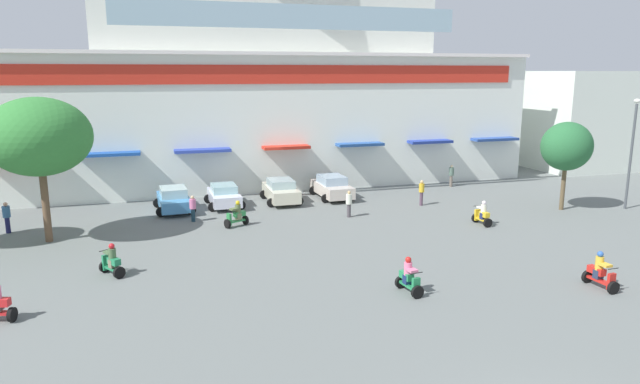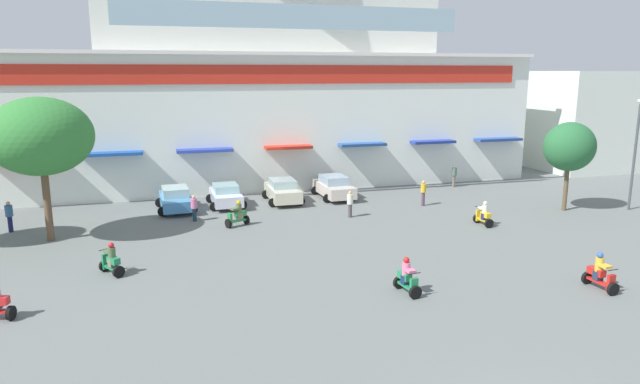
% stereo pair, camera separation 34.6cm
% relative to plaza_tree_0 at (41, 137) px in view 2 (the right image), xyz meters
% --- Properties ---
extents(ground_plane, '(128.00, 128.00, 0.00)m').
position_rel_plaza_tree_0_xyz_m(ground_plane, '(14.29, -8.63, -5.43)').
color(ground_plane, slate).
extents(colonial_building, '(40.15, 14.73, 20.17)m').
position_rel_plaza_tree_0_xyz_m(colonial_building, '(14.29, 13.74, 3.25)').
color(colonial_building, white).
rests_on(colonial_building, ground).
extents(flank_building_right, '(13.76, 11.70, 8.68)m').
position_rel_plaza_tree_0_xyz_m(flank_building_right, '(45.22, 13.19, -1.09)').
color(flank_building_right, silver).
rests_on(flank_building_right, ground).
extents(plaza_tree_0, '(5.14, 5.29, 7.42)m').
position_rel_plaza_tree_0_xyz_m(plaza_tree_0, '(0.00, 0.00, 0.00)').
color(plaza_tree_0, brown).
rests_on(plaza_tree_0, ground).
extents(plaza_tree_1, '(3.22, 2.93, 5.59)m').
position_rel_plaza_tree_0_xyz_m(plaza_tree_1, '(30.21, -1.92, -1.38)').
color(plaza_tree_1, brown).
rests_on(plaza_tree_1, ground).
extents(parked_car_0, '(2.53, 4.22, 1.51)m').
position_rel_plaza_tree_0_xyz_m(parked_car_0, '(6.53, 4.90, -4.67)').
color(parked_car_0, '#468BC4').
rests_on(parked_car_0, ground).
extents(parked_car_1, '(2.39, 3.95, 1.45)m').
position_rel_plaza_tree_0_xyz_m(parked_car_1, '(9.73, 5.22, -4.69)').
color(parked_car_1, silver).
rests_on(parked_car_1, ground).
extents(parked_car_2, '(2.48, 4.27, 1.57)m').
position_rel_plaza_tree_0_xyz_m(parked_car_2, '(13.55, 5.34, -4.64)').
color(parked_car_2, beige).
rests_on(parked_car_2, ground).
extents(parked_car_3, '(2.50, 4.43, 1.57)m').
position_rel_plaza_tree_0_xyz_m(parked_car_3, '(17.24, 5.60, -4.64)').
color(parked_car_3, beige).
rests_on(parked_car_3, ground).
extents(scooter_rider_0, '(0.59, 1.49, 1.53)m').
position_rel_plaza_tree_0_xyz_m(scooter_rider_0, '(22.42, -13.57, -4.80)').
color(scooter_rider_0, black).
rests_on(scooter_rider_0, ground).
extents(scooter_rider_3, '(1.14, 1.39, 1.47)m').
position_rel_plaza_tree_0_xyz_m(scooter_rider_3, '(3.40, -6.27, -4.82)').
color(scooter_rider_3, black).
rests_on(scooter_rider_3, ground).
extents(scooter_rider_4, '(0.69, 1.38, 1.48)m').
position_rel_plaza_tree_0_xyz_m(scooter_rider_4, '(14.77, -11.81, -4.82)').
color(scooter_rider_4, black).
rests_on(scooter_rider_4, ground).
extents(scooter_rider_5, '(1.45, 1.04, 1.49)m').
position_rel_plaza_tree_0_xyz_m(scooter_rider_5, '(9.76, 0.10, -4.81)').
color(scooter_rider_5, black).
rests_on(scooter_rider_5, ground).
extents(scooter_rider_7, '(0.55, 1.34, 1.45)m').
position_rel_plaza_tree_0_xyz_m(scooter_rider_7, '(23.28, -3.69, -4.83)').
color(scooter_rider_7, black).
rests_on(scooter_rider_7, ground).
extents(pedestrian_0, '(0.52, 0.52, 1.69)m').
position_rel_plaza_tree_0_xyz_m(pedestrian_0, '(27.19, 6.68, -4.47)').
color(pedestrian_0, '#6B6055').
rests_on(pedestrian_0, ground).
extents(pedestrian_1, '(0.46, 0.46, 1.68)m').
position_rel_plaza_tree_0_xyz_m(pedestrian_1, '(22.16, 1.72, -4.47)').
color(pedestrian_1, '#533D4D').
rests_on(pedestrian_1, ground).
extents(pedestrian_2, '(0.52, 0.52, 1.63)m').
position_rel_plaza_tree_0_xyz_m(pedestrian_2, '(16.57, 0.21, -4.51)').
color(pedestrian_2, '#4A4449').
rests_on(pedestrian_2, ground).
extents(pedestrian_3, '(0.47, 0.47, 1.56)m').
position_rel_plaza_tree_0_xyz_m(pedestrian_3, '(7.48, 1.88, -4.55)').
color(pedestrian_3, '#1A3543').
rests_on(pedestrian_3, ground).
extents(pedestrian_4, '(0.44, 0.44, 1.72)m').
position_rel_plaza_tree_0_xyz_m(pedestrian_4, '(-2.38, 2.37, -4.46)').
color(pedestrian_4, '#1C1D4D').
rests_on(pedestrian_4, ground).
extents(streetlamp_near, '(0.40, 0.40, 6.99)m').
position_rel_plaza_tree_0_xyz_m(streetlamp_near, '(34.29, -2.92, -1.36)').
color(streetlamp_near, '#474C51').
rests_on(streetlamp_near, ground).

